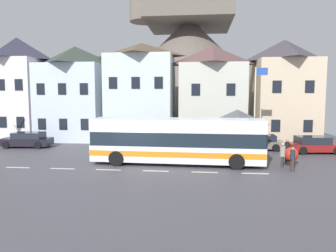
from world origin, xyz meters
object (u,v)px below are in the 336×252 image
pedestrian_00 (287,150)px  harbour_buoy (291,155)px  hilltop_castle (188,68)px  bus_shelter (237,117)px  parked_car_00 (27,140)px  parked_car_01 (256,142)px  pedestrian_02 (292,159)px  townhouse_00 (19,89)px  townhouse_01 (76,93)px  public_bench (233,145)px  parked_car_02 (314,145)px  townhouse_02 (142,92)px  pedestrian_01 (283,153)px  townhouse_04 (283,91)px  transit_bus (177,141)px  townhouse_03 (212,94)px  flagpole (256,104)px

pedestrian_00 → harbour_buoy: 0.97m
hilltop_castle → bus_shelter: 26.60m
parked_car_00 → parked_car_01: 20.48m
hilltop_castle → parked_car_00: hilltop_castle is taller
pedestrian_02 → townhouse_00: bearing=153.8°
townhouse_01 → public_bench: bearing=-20.3°
hilltop_castle → parked_car_02: hilltop_castle is taller
townhouse_02 → pedestrian_01: (11.36, -11.56, -4.06)m
parked_car_01 → harbour_buoy: parked_car_01 is taller
townhouse_04 → pedestrian_02: townhouse_04 is taller
townhouse_01 → pedestrian_01: townhouse_01 is taller
parked_car_00 → pedestrian_00: bearing=164.8°
bus_shelter → parked_car_02: 7.01m
pedestrian_00 → pedestrian_02: 2.78m
harbour_buoy → hilltop_castle: bearing=105.6°
transit_bus → pedestrian_00: bearing=11.6°
transit_bus → townhouse_03: bearing=77.6°
townhouse_00 → public_bench: townhouse_00 is taller
townhouse_02 → townhouse_04: bearing=1.1°
townhouse_00 → flagpole: townhouse_00 is taller
parked_car_02 → parked_car_00: bearing=173.6°
bus_shelter → parked_car_00: 18.70m
transit_bus → parked_car_01: transit_bus is taller
bus_shelter → parked_car_02: bus_shelter is taller
townhouse_00 → townhouse_01: townhouse_00 is taller
townhouse_03 → parked_car_02: (8.10, -5.69, -4.17)m
transit_bus → pedestrian_01: 6.90m
harbour_buoy → parked_car_00: bearing=166.8°
pedestrian_02 → public_bench: pedestrian_02 is taller
transit_bus → parked_car_02: size_ratio=2.71×
pedestrian_00 → townhouse_02: bearing=141.2°
harbour_buoy → townhouse_01: bearing=150.3°
transit_bus → parked_car_02: bearing=27.6°
townhouse_03 → hilltop_castle: 18.83m
townhouse_03 → pedestrian_01: 12.74m
bus_shelter → townhouse_02: bearing=140.0°
townhouse_02 → pedestrian_00: townhouse_02 is taller
bus_shelter → pedestrian_02: (2.76, -5.00, -2.18)m
townhouse_01 → transit_bus: 16.75m
townhouse_02 → pedestrian_00: size_ratio=6.27×
pedestrian_00 → pedestrian_02: size_ratio=1.07×
parked_car_02 → harbour_buoy: bearing=-129.3°
parked_car_01 → flagpole: size_ratio=0.68×
townhouse_01 → parked_car_01: 19.39m
flagpole → hilltop_castle: bearing=103.8°
transit_bus → flagpole: 7.40m
transit_bus → public_bench: (4.33, 5.47, -1.10)m
hilltop_castle → public_bench: (4.66, -23.54, -8.73)m
townhouse_02 → bus_shelter: townhouse_02 is taller
pedestrian_00 → townhouse_03: bearing=116.9°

